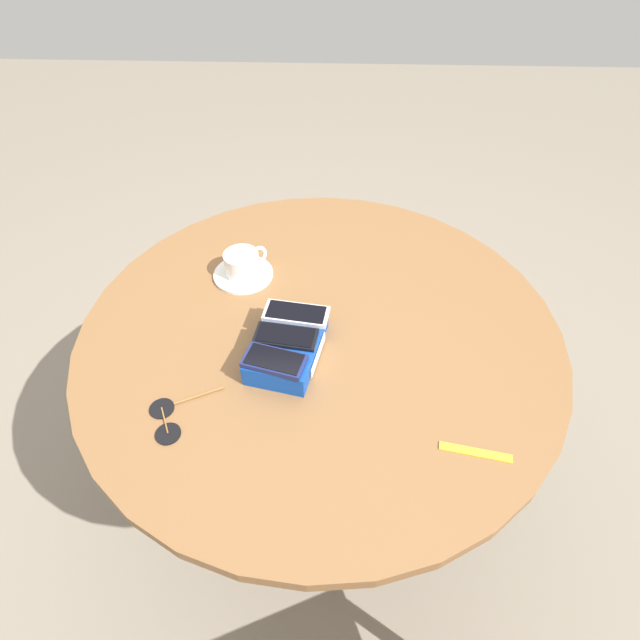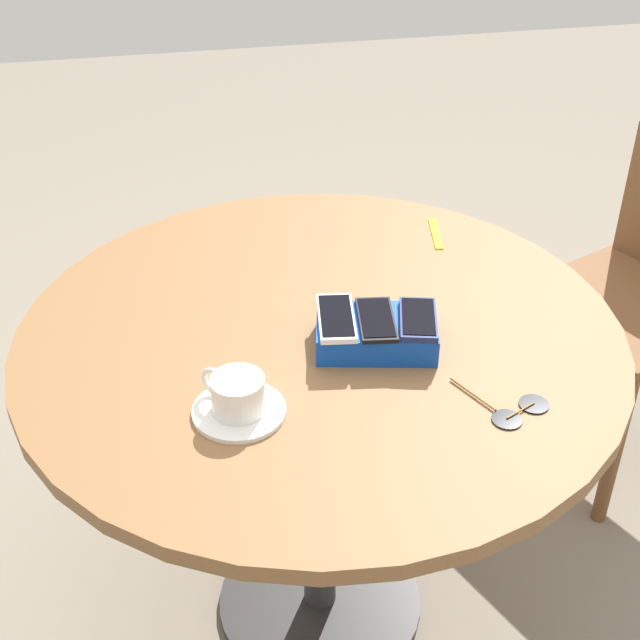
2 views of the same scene
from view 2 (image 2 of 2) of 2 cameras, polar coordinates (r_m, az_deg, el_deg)
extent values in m
plane|color=gray|center=(2.10, 0.00, -17.66)|extent=(8.00, 8.00, 0.00)
cylinder|color=#2D2D2D|center=(2.09, 0.00, -17.49)|extent=(0.45, 0.45, 0.02)
cylinder|color=#2D2D2D|center=(1.82, 0.00, -10.47)|extent=(0.07, 0.07, 0.70)
cylinder|color=brown|center=(1.58, 0.00, -1.04)|extent=(1.08, 1.08, 0.03)
cube|color=#0F42AD|center=(1.53, 3.60, -0.85)|extent=(0.23, 0.17, 0.05)
cube|color=white|center=(1.58, 3.50, 0.26)|extent=(0.11, 0.03, 0.02)
cube|color=navy|center=(1.51, 6.31, 0.03)|extent=(0.09, 0.13, 0.01)
cube|color=black|center=(1.51, 6.32, 0.24)|extent=(0.08, 0.12, 0.00)
cube|color=black|center=(1.51, 3.63, 0.02)|extent=(0.08, 0.14, 0.01)
cube|color=black|center=(1.50, 3.64, 0.17)|extent=(0.07, 0.12, 0.00)
cube|color=silver|center=(1.51, 1.05, 0.12)|extent=(0.08, 0.15, 0.01)
cube|color=black|center=(1.50, 1.05, 0.31)|extent=(0.07, 0.13, 0.00)
cylinder|color=white|center=(1.40, -5.20, -5.81)|extent=(0.15, 0.15, 0.01)
cylinder|color=white|center=(1.38, -5.27, -4.75)|extent=(0.09, 0.09, 0.06)
cylinder|color=olive|center=(1.36, -5.33, -3.99)|extent=(0.08, 0.08, 0.00)
torus|color=white|center=(1.40, -6.70, -4.03)|extent=(0.04, 0.05, 0.06)
cube|color=yellow|center=(1.89, 7.41, 5.50)|extent=(0.04, 0.13, 0.00)
cylinder|color=black|center=(1.45, 13.52, -5.27)|extent=(0.05, 0.05, 0.00)
cylinder|color=black|center=(1.41, 11.87, -6.26)|extent=(0.05, 0.05, 0.00)
cylinder|color=olive|center=(1.43, 12.72, -5.67)|extent=(0.06, 0.03, 0.00)
cylinder|color=olive|center=(1.45, 9.75, -4.68)|extent=(0.05, 0.09, 0.00)
cube|color=brown|center=(2.28, 18.86, 0.91)|extent=(0.54, 0.54, 0.02)
cylinder|color=brown|center=(2.38, 11.72, -3.22)|extent=(0.04, 0.04, 0.46)
cylinder|color=brown|center=(2.22, 18.35, -7.87)|extent=(0.04, 0.04, 0.46)
cylinder|color=brown|center=(2.62, 17.38, -0.36)|extent=(0.04, 0.04, 0.46)
camera|label=1|loc=(1.66, 30.76, 27.01)|focal=28.00mm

